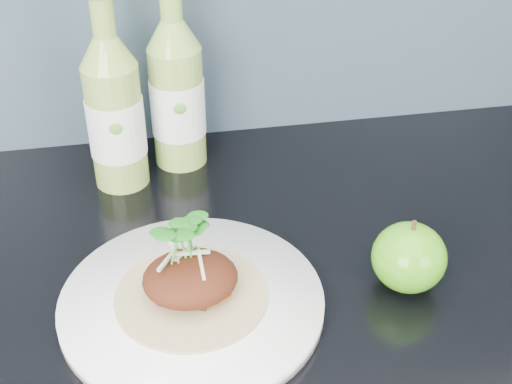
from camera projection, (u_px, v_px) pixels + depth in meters
dinner_plate at (192, 303)px, 0.75m from camera, size 0.29×0.29×0.02m
pork_taco at (190, 276)px, 0.73m from camera, size 0.16×0.16×0.10m
green_apple at (409, 257)px, 0.77m from camera, size 0.09×0.09×0.09m
cider_bottle_left at (115, 113)px, 0.90m from camera, size 0.08×0.08×0.27m
cider_bottle_right at (177, 94)px, 0.95m from camera, size 0.09×0.09×0.27m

